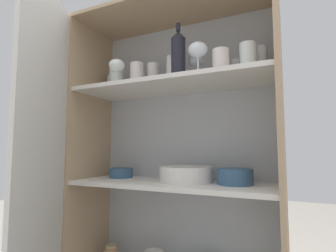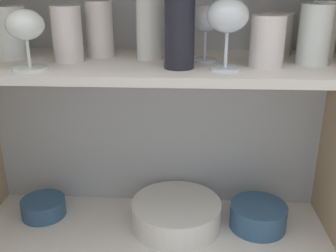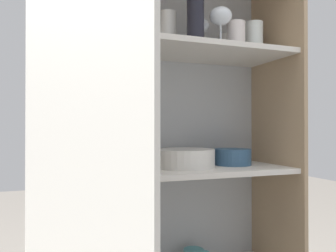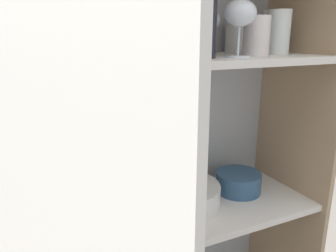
{
  "view_description": "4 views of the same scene",
  "coord_description": "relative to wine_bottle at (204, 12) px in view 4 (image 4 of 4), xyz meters",
  "views": [
    {
      "loc": [
        0.51,
        -0.96,
        0.87
      ],
      "look_at": [
        -0.04,
        0.21,
        0.98
      ],
      "focal_mm": 28.0,
      "sensor_mm": 36.0,
      "label": 1
    },
    {
      "loc": [
        0.09,
        -0.74,
        1.36
      ],
      "look_at": [
        0.04,
        0.16,
        1.02
      ],
      "focal_mm": 42.0,
      "sensor_mm": 36.0,
      "label": 2
    },
    {
      "loc": [
        -0.43,
        -1.0,
        0.87
      ],
      "look_at": [
        -0.01,
        0.17,
        0.88
      ],
      "focal_mm": 35.0,
      "sensor_mm": 36.0,
      "label": 3
    },
    {
      "loc": [
        -0.37,
        -0.63,
        1.24
      ],
      "look_at": [
        0.03,
        0.21,
        0.98
      ],
      "focal_mm": 35.0,
      "sensor_mm": 36.0,
      "label": 4
    }
  ],
  "objects": [
    {
      "name": "cupboard_side_right",
      "position": [
        0.41,
        0.07,
        -0.52
      ],
      "size": [
        0.02,
        0.36,
        1.54
      ],
      "primitive_type": "cube",
      "color": "tan",
      "rests_on": "ground_plane"
    },
    {
      "name": "wine_bottle",
      "position": [
        0.0,
        0.0,
        0.0
      ],
      "size": [
        0.06,
        0.06,
        0.25
      ],
      "color": "black",
      "rests_on": "shelf_board_upper"
    },
    {
      "name": "serving_bowl_small",
      "position": [
        -0.39,
        0.13,
        -0.55
      ],
      "size": [
        0.13,
        0.13,
        0.05
      ],
      "color": "#33567A",
      "rests_on": "shelf_board_middle"
    },
    {
      "name": "tumbler_glass_4",
      "position": [
        0.23,
        0.18,
        -0.06
      ],
      "size": [
        0.08,
        0.08,
        0.1
      ],
      "color": "white",
      "rests_on": "shelf_board_upper"
    },
    {
      "name": "cupboard_back_panel",
      "position": [
        -0.07,
        0.24,
        -0.52
      ],
      "size": [
        0.98,
        0.02,
        1.54
      ],
      "primitive_type": "cube",
      "color": "#B2B7BC",
      "rests_on": "ground_plane"
    },
    {
      "name": "shelf_board_middle",
      "position": [
        -0.07,
        0.07,
        -0.59
      ],
      "size": [
        0.94,
        0.33,
        0.02
      ],
      "primitive_type": "cube",
      "color": "silver"
    },
    {
      "name": "tumbler_glass_7",
      "position": [
        0.29,
        0.06,
        -0.05
      ],
      "size": [
        0.07,
        0.07,
        0.13
      ],
      "color": "white",
      "rests_on": "shelf_board_upper"
    },
    {
      "name": "wine_glass_0",
      "position": [
        0.06,
        0.07,
        -0.02
      ],
      "size": [
        0.07,
        0.07,
        0.12
      ],
      "color": "white",
      "rests_on": "shelf_board_upper"
    },
    {
      "name": "shelf_board_upper",
      "position": [
        -0.07,
        0.07,
        -0.12
      ],
      "size": [
        0.94,
        0.33,
        0.02
      ],
      "primitive_type": "cube",
      "color": "silver"
    },
    {
      "name": "plate_stack_white",
      "position": [
        -0.01,
        0.1,
        -0.54
      ],
      "size": [
        0.25,
        0.25,
        0.07
      ],
      "color": "silver",
      "rests_on": "shelf_board_middle"
    },
    {
      "name": "mixing_bowl_large",
      "position": [
        0.22,
        0.1,
        -0.54
      ],
      "size": [
        0.15,
        0.15,
        0.07
      ],
      "color": "#33567A",
      "rests_on": "shelf_board_middle"
    },
    {
      "name": "wine_glass_1",
      "position": [
        0.1,
        -0.01,
        -0.01
      ],
      "size": [
        0.08,
        0.08,
        0.14
      ],
      "color": "white",
      "rests_on": "shelf_board_upper"
    },
    {
      "name": "tumbler_glass_8",
      "position": [
        0.33,
        0.13,
        -0.05
      ],
      "size": [
        0.06,
        0.06,
        0.13
      ],
      "color": "white",
      "rests_on": "shelf_board_upper"
    },
    {
      "name": "tumbler_glass_0",
      "position": [
        0.19,
        0.02,
        -0.06
      ],
      "size": [
        0.07,
        0.07,
        0.11
      ],
      "color": "silver",
      "rests_on": "shelf_board_upper"
    },
    {
      "name": "tumbler_glass_1",
      "position": [
        -0.25,
        0.06,
        -0.05
      ],
      "size": [
        0.07,
        0.07,
        0.12
      ],
      "color": "silver",
      "rests_on": "shelf_board_upper"
    },
    {
      "name": "tumbler_glass_2",
      "position": [
        -0.19,
        0.12,
        -0.05
      ],
      "size": [
        0.07,
        0.07,
        0.13
      ],
      "color": "silver",
      "rests_on": "shelf_board_upper"
    },
    {
      "name": "wine_glass_2",
      "position": [
        -0.31,
        -0.04,
        -0.03
      ],
      "size": [
        0.08,
        0.08,
        0.12
      ],
      "color": "white",
      "rests_on": "shelf_board_upper"
    },
    {
      "name": "tumbler_glass_5",
      "position": [
        -0.4,
        0.09,
        -0.05
      ],
      "size": [
        0.08,
        0.08,
        0.12
      ],
      "color": "white",
      "rests_on": "shelf_board_upper"
    },
    {
      "name": "tumbler_glass_6",
      "position": [
        -0.07,
        0.1,
        -0.04
      ],
      "size": [
        0.06,
        0.06,
        0.14
      ],
      "color": "white",
      "rests_on": "shelf_board_upper"
    }
  ]
}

